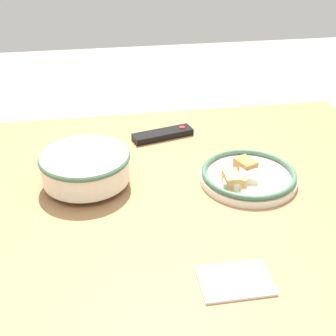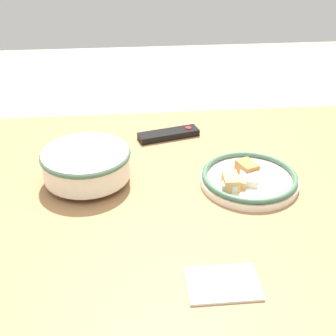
{
  "view_description": "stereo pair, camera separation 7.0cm",
  "coord_description": "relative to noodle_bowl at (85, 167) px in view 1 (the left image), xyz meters",
  "views": [
    {
      "loc": [
        -0.08,
        -0.93,
        1.43
      ],
      "look_at": [
        0.08,
        0.09,
        0.82
      ],
      "focal_mm": 50.0,
      "sensor_mm": 36.0,
      "label": 1
    },
    {
      "loc": [
        -0.01,
        -0.94,
        1.43
      ],
      "look_at": [
        0.08,
        0.09,
        0.82
      ],
      "focal_mm": 50.0,
      "sensor_mm": 36.0,
      "label": 2
    }
  ],
  "objects": [
    {
      "name": "dining_table",
      "position": [
        0.13,
        -0.11,
        -0.13
      ],
      "size": [
        1.48,
        1.07,
        0.77
      ],
      "color": "olive",
      "rests_on": "ground_plane"
    },
    {
      "name": "noodle_bowl",
      "position": [
        0.0,
        0.0,
        0.0
      ],
      "size": [
        0.23,
        0.23,
        0.09
      ],
      "color": "silver",
      "rests_on": "dining_table"
    },
    {
      "name": "food_plate",
      "position": [
        0.41,
        -0.06,
        -0.03
      ],
      "size": [
        0.25,
        0.25,
        0.05
      ],
      "color": "silver",
      "rests_on": "dining_table"
    },
    {
      "name": "tv_remote",
      "position": [
        0.23,
        0.23,
        -0.04
      ],
      "size": [
        0.19,
        0.1,
        0.02
      ],
      "rotation": [
        0.0,
        0.0,
        4.96
      ],
      "color": "black",
      "rests_on": "dining_table"
    },
    {
      "name": "folded_napkin",
      "position": [
        0.28,
        -0.4,
        -0.05
      ],
      "size": [
        0.14,
        0.1,
        0.01
      ],
      "color": "white",
      "rests_on": "dining_table"
    }
  ]
}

